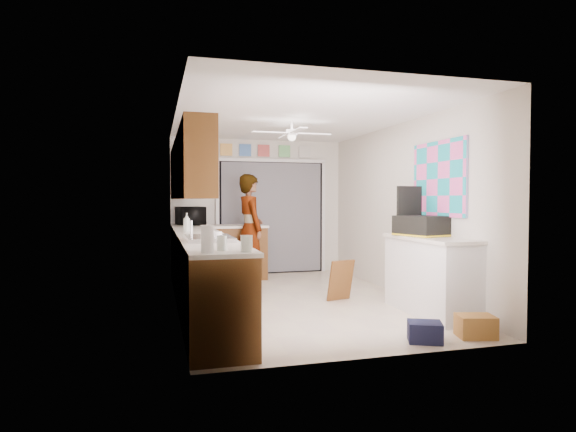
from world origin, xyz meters
TOP-DOWN VIEW (x-y plane):
  - floor at (0.00, 0.00)m, footprint 5.00×5.00m
  - ceiling at (0.00, 0.00)m, footprint 5.00×5.00m
  - wall_back at (0.00, 2.50)m, footprint 3.20×0.00m
  - wall_front at (0.00, -2.50)m, footprint 3.20×0.00m
  - wall_left at (-1.60, 0.00)m, footprint 0.00×5.00m
  - wall_right at (1.60, 0.00)m, footprint 0.00×5.00m
  - left_base_cabinets at (-1.30, 0.00)m, footprint 0.60×4.80m
  - left_countertop at (-1.29, 0.00)m, footprint 0.62×4.80m
  - upper_cabinets at (-1.44, 0.20)m, footprint 0.32×4.00m
  - sink_basin at (-1.29, -1.00)m, footprint 0.50×0.76m
  - faucet at (-1.48, -1.00)m, footprint 0.03×0.03m
  - peninsula_base at (-0.50, 2.00)m, footprint 1.00×0.60m
  - peninsula_top at (-0.50, 2.00)m, footprint 1.04×0.64m
  - back_opening_recess at (0.25, 2.47)m, footprint 2.00×0.06m
  - curtain_panel at (0.25, 2.43)m, footprint 1.90×0.03m
  - door_trim_left at (-0.77, 2.44)m, footprint 0.06×0.04m
  - door_trim_right at (1.27, 2.44)m, footprint 0.06×0.04m
  - door_trim_head at (0.25, 2.44)m, footprint 2.10×0.04m
  - header_frame_0 at (-0.60, 2.47)m, footprint 0.22×0.02m
  - header_frame_1 at (-0.25, 2.47)m, footprint 0.22×0.02m
  - header_frame_2 at (0.10, 2.47)m, footprint 0.22×0.02m
  - header_frame_3 at (0.50, 2.47)m, footprint 0.22×0.02m
  - header_frame_4 at (0.90, 2.47)m, footprint 0.22×0.02m
  - route66_sign at (-0.95, 2.47)m, footprint 0.22×0.02m
  - right_counter_base at (1.35, -1.20)m, footprint 0.50×1.40m
  - right_counter_top at (1.34, -1.20)m, footprint 0.54×1.44m
  - abstract_painting at (1.58, -1.00)m, footprint 0.03×1.15m
  - ceiling_fan at (0.00, 0.20)m, footprint 1.14×1.14m
  - microwave at (-1.26, 2.25)m, footprint 0.53×0.66m
  - soap_bottle at (-1.44, 0.42)m, footprint 0.12×0.12m
  - cup at (-1.22, -1.06)m, footprint 0.14×0.14m
  - jar_a at (-1.10, -2.25)m, footprint 0.13×0.13m
  - jar_b at (-1.29, -2.10)m, footprint 0.11×0.11m
  - paper_towel_roll at (-1.44, -2.24)m, footprint 0.14×0.14m
  - suitcase at (1.32, -1.03)m, footprint 0.57×0.67m
  - suitcase_rim at (1.32, -1.03)m, footprint 0.58×0.68m
  - suitcase_lid at (1.32, -0.74)m, footprint 0.41×0.14m
  - cardboard_box at (1.25, -2.20)m, footprint 0.41×0.35m
  - navy_crate at (0.67, -2.20)m, footprint 0.40×0.37m
  - cabinet_door_panel at (0.58, -0.21)m, footprint 0.40×0.24m
  - man at (-0.34, 1.55)m, footprint 0.54×0.72m
  - dog at (-0.40, 0.92)m, footprint 0.29×0.56m

SIDE VIEW (x-z plane):
  - floor at x=0.00m, z-range 0.00..0.00m
  - navy_crate at x=0.67m, z-range 0.00..0.20m
  - cardboard_box at x=1.25m, z-range 0.00..0.22m
  - dog at x=-0.40m, z-range 0.00..0.42m
  - cabinet_door_panel at x=0.58m, z-range 0.00..0.56m
  - left_base_cabinets at x=-1.30m, z-range 0.00..0.90m
  - peninsula_base at x=-0.50m, z-range 0.00..0.90m
  - right_counter_base at x=1.35m, z-range 0.00..0.90m
  - man at x=-0.34m, z-range 0.00..1.81m
  - left_countertop at x=-1.29m, z-range 0.90..0.94m
  - peninsula_top at x=-0.50m, z-range 0.90..0.94m
  - right_counter_top at x=1.34m, z-range 0.90..0.94m
  - suitcase_rim at x=1.32m, z-range 0.94..0.96m
  - sink_basin at x=-1.29m, z-range 0.92..0.98m
  - cup at x=-1.22m, z-range 0.94..1.04m
  - jar_b at x=-1.29m, z-range 0.94..1.07m
  - jar_a at x=-1.10m, z-range 0.94..1.08m
  - faucet at x=-1.48m, z-range 0.94..1.16m
  - back_opening_recess at x=0.25m, z-range 0.00..2.10m
  - door_trim_left at x=-0.77m, z-range 0.00..2.10m
  - door_trim_right at x=1.27m, z-range 0.00..2.10m
  - curtain_panel at x=0.25m, z-range 0.03..2.08m
  - paper_towel_roll at x=-1.44m, z-range 0.94..1.17m
  - suitcase at x=1.32m, z-range 0.94..1.19m
  - soap_bottle at x=-1.44m, z-range 0.94..1.21m
  - microwave at x=-1.26m, z-range 0.94..1.26m
  - wall_back at x=0.00m, z-range -0.35..2.85m
  - wall_front at x=0.00m, z-range -0.35..2.85m
  - wall_left at x=-1.60m, z-range -1.25..3.75m
  - wall_right at x=1.60m, z-range -1.25..3.75m
  - suitcase_lid at x=1.32m, z-range 1.06..1.56m
  - abstract_painting at x=1.58m, z-range 1.17..2.12m
  - upper_cabinets at x=-1.44m, z-range 1.40..2.20m
  - door_trim_head at x=0.25m, z-range 2.09..2.15m
  - header_frame_0 at x=-0.60m, z-range 2.19..2.41m
  - header_frame_1 at x=-0.25m, z-range 2.19..2.41m
  - header_frame_2 at x=0.10m, z-range 2.19..2.41m
  - header_frame_3 at x=0.50m, z-range 2.19..2.41m
  - header_frame_4 at x=0.90m, z-range 2.19..2.41m
  - route66_sign at x=-0.95m, z-range 2.17..2.43m
  - ceiling_fan at x=0.00m, z-range 2.20..2.44m
  - ceiling at x=0.00m, z-range 2.50..2.50m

